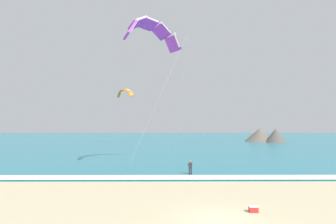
{
  "coord_description": "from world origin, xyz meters",
  "views": [
    {
      "loc": [
        -3.08,
        -17.0,
        5.78
      ],
      "look_at": [
        -2.89,
        15.0,
        6.88
      ],
      "focal_mm": 30.72,
      "sensor_mm": 36.0,
      "label": 1
    }
  ],
  "objects_px": {
    "kite_primary": "(151,31)",
    "kite_distant": "(125,92)",
    "surfboard": "(190,176)",
    "cooler_box": "(253,209)",
    "kitesurfer": "(190,167)"
  },
  "relations": [
    {
      "from": "cooler_box",
      "to": "kitesurfer",
      "type": "bearing_deg",
      "value": 103.97
    },
    {
      "from": "surfboard",
      "to": "kite_distant",
      "type": "relative_size",
      "value": 0.31
    },
    {
      "from": "kite_primary",
      "to": "kite_distant",
      "type": "distance_m",
      "value": 36.92
    },
    {
      "from": "surfboard",
      "to": "cooler_box",
      "type": "bearing_deg",
      "value": -76.01
    },
    {
      "from": "surfboard",
      "to": "kite_distant",
      "type": "xyz_separation_m",
      "value": [
        -12.79,
        39.47,
        13.06
      ]
    },
    {
      "from": "surfboard",
      "to": "kite_distant",
      "type": "bearing_deg",
      "value": 107.96
    },
    {
      "from": "surfboard",
      "to": "kite_primary",
      "type": "relative_size",
      "value": 0.08
    },
    {
      "from": "kitesurfer",
      "to": "kite_primary",
      "type": "height_order",
      "value": "kite_primary"
    },
    {
      "from": "cooler_box",
      "to": "kite_distant",
      "type": "bearing_deg",
      "value": 107.04
    },
    {
      "from": "kite_primary",
      "to": "kite_distant",
      "type": "height_order",
      "value": "kite_primary"
    },
    {
      "from": "kite_distant",
      "to": "kite_primary",
      "type": "bearing_deg",
      "value": -76.71
    },
    {
      "from": "surfboard",
      "to": "cooler_box",
      "type": "relative_size",
      "value": 2.44
    },
    {
      "from": "surfboard",
      "to": "kite_distant",
      "type": "distance_m",
      "value": 43.5
    },
    {
      "from": "kite_distant",
      "to": "cooler_box",
      "type": "bearing_deg",
      "value": -72.96
    },
    {
      "from": "surfboard",
      "to": "kite_primary",
      "type": "height_order",
      "value": "kite_primary"
    }
  ]
}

